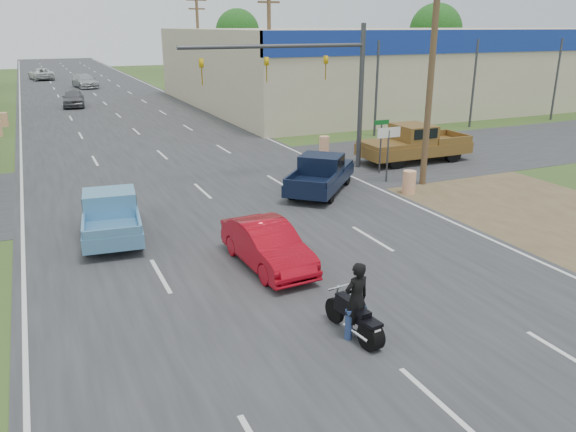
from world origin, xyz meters
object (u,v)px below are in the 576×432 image
navy_pickup (321,173)px  distant_car_silver (85,81)px  red_convertible (267,245)px  rider (356,303)px  blue_pickup (111,213)px  distant_car_white (41,74)px  brown_pickup (412,143)px  motorcycle (357,321)px  distant_car_grey (73,98)px

navy_pickup → distant_car_silver: bearing=138.8°
red_convertible → rider: bearing=-89.6°
blue_pickup → distant_car_silver: bearing=91.8°
distant_car_white → brown_pickup: bearing=95.7°
motorcycle → navy_pickup: (4.95, 11.16, 0.36)m
motorcycle → rider: 0.44m
navy_pickup → distant_car_silver: (-4.92, 49.39, -0.06)m
distant_car_grey → distant_car_white: distant_car_grey is taller
navy_pickup → brown_pickup: 7.56m
red_convertible → distant_car_grey: distant_car_grey is taller
red_convertible → distant_car_silver: bearing=86.6°
distant_car_grey → blue_pickup: bearing=-87.5°
brown_pickup → distant_car_white: (-16.16, 59.58, -0.25)m
red_convertible → distant_car_grey: size_ratio=0.92×
motorcycle → distant_car_silver: 60.55m
brown_pickup → rider: bearing=140.1°
brown_pickup → distant_car_grey: (-14.47, 29.99, -0.24)m
motorcycle → navy_pickup: 12.21m
rider → distant_car_grey: bearing=-93.3°
motorcycle → navy_pickup: size_ratio=0.42×
red_convertible → motorcycle: bearing=-89.6°
blue_pickup → brown_pickup: (16.03, 4.78, 0.20)m
blue_pickup → brown_pickup: 16.73m
rider → navy_pickup: (4.95, 11.11, -0.07)m
red_convertible → rider: 4.61m
blue_pickup → red_convertible: bearing=-44.2°
motorcycle → brown_pickup: (11.90, 14.12, 0.54)m
rider → distant_car_grey: rider is taller
navy_pickup → motorcycle: bearing=-70.7°
navy_pickup → red_convertible: bearing=-85.6°
brown_pickup → distant_car_silver: brown_pickup is taller
brown_pickup → distant_car_silver: (-11.87, 46.43, -0.24)m
distant_car_white → navy_pickup: bearing=88.9°
red_convertible → brown_pickup: bearing=34.7°
motorcycle → distant_car_white: size_ratio=0.38×
rider → navy_pickup: 12.17m
distant_car_grey → rider: bearing=-81.6°
blue_pickup → distant_car_white: blue_pickup is taller
distant_car_silver → red_convertible: bearing=-99.1°
motorcycle → navy_pickup: bearing=59.5°
motorcycle → brown_pickup: 18.47m
red_convertible → brown_pickup: (12.18, 9.47, 0.33)m
red_convertible → distant_car_silver: 55.90m
rider → distant_car_silver: 60.50m
red_convertible → motorcycle: (0.29, -4.64, -0.22)m
navy_pickup → distant_car_grey: 33.80m
blue_pickup → distant_car_silver: size_ratio=0.95×
red_convertible → distant_car_grey: bearing=90.2°
motorcycle → brown_pickup: brown_pickup is taller
distant_car_silver → motorcycle: bearing=-98.8°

